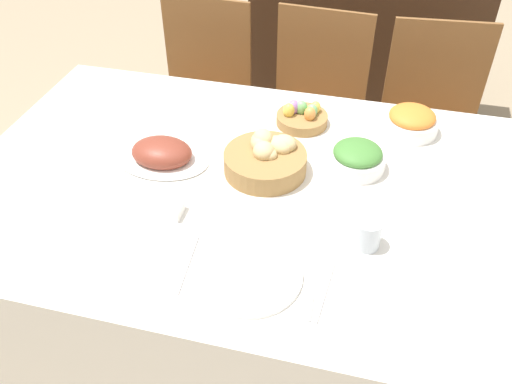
{
  "coord_description": "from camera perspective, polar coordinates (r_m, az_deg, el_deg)",
  "views": [
    {
      "loc": [
        0.27,
        -1.2,
        1.77
      ],
      "look_at": [
        -0.01,
        -0.08,
        0.8
      ],
      "focal_mm": 38.0,
      "sensor_mm": 36.0,
      "label": 1
    }
  ],
  "objects": [
    {
      "name": "green_salad_bowl",
      "position": [
        1.66,
        10.59,
        3.59
      ],
      "size": [
        0.17,
        0.17,
        0.08
      ],
      "color": "white",
      "rests_on": "dining_table"
    },
    {
      "name": "chair_far_left",
      "position": [
        2.59,
        -5.88,
        10.19
      ],
      "size": [
        0.44,
        0.44,
        0.9
      ],
      "rotation": [
        0.0,
        0.0,
        -0.05
      ],
      "color": "brown",
      "rests_on": "ground"
    },
    {
      "name": "dining_table",
      "position": [
        1.85,
        0.83,
        -8.42
      ],
      "size": [
        1.81,
        1.12,
        0.76
      ],
      "color": "white",
      "rests_on": "ground"
    },
    {
      "name": "fork",
      "position": [
        1.37,
        -7.22,
        -7.47
      ],
      "size": [
        0.03,
        0.2,
        0.0
      ],
      "rotation": [
        0.0,
        0.0,
        0.08
      ],
      "color": "silver",
      "rests_on": "dining_table"
    },
    {
      "name": "chair_far_center",
      "position": [
        2.48,
        6.08,
        8.69
      ],
      "size": [
        0.45,
        0.45,
        0.9
      ],
      "rotation": [
        0.0,
        0.0,
        -0.07
      ],
      "color": "brown",
      "rests_on": "ground"
    },
    {
      "name": "ground_plane",
      "position": [
        2.15,
        0.73,
        -15.17
      ],
      "size": [
        12.0,
        12.0,
        0.0
      ],
      "primitive_type": "plane",
      "color": "tan"
    },
    {
      "name": "egg_basket",
      "position": [
        1.85,
        4.87,
        7.93
      ],
      "size": [
        0.17,
        0.17,
        0.08
      ],
      "color": "#9E7542",
      "rests_on": "dining_table"
    },
    {
      "name": "knife",
      "position": [
        1.31,
        5.98,
        -9.96
      ],
      "size": [
        0.03,
        0.2,
        0.0
      ],
      "rotation": [
        0.0,
        0.0,
        0.08
      ],
      "color": "silver",
      "rests_on": "dining_table"
    },
    {
      "name": "sideboard",
      "position": [
        3.22,
        11.32,
        15.57
      ],
      "size": [
        1.23,
        0.44,
        0.95
      ],
      "color": "#3D2616",
      "rests_on": "ground"
    },
    {
      "name": "bread_basket",
      "position": [
        1.62,
        1.1,
        3.61
      ],
      "size": [
        0.25,
        0.25,
        0.12
      ],
      "color": "#9E7542",
      "rests_on": "dining_table"
    },
    {
      "name": "drinking_cup",
      "position": [
        1.41,
        11.65,
        -4.29
      ],
      "size": [
        0.07,
        0.07,
        0.08
      ],
      "color": "silver",
      "rests_on": "dining_table"
    },
    {
      "name": "spoon",
      "position": [
        1.31,
        7.28,
        -10.18
      ],
      "size": [
        0.03,
        0.2,
        0.0
      ],
      "rotation": [
        0.0,
        0.0,
        -0.08
      ],
      "color": "silver",
      "rests_on": "dining_table"
    },
    {
      "name": "butter_dish",
      "position": [
        1.51,
        -9.69,
        -1.68
      ],
      "size": [
        0.11,
        0.07,
        0.03
      ],
      "color": "white",
      "rests_on": "dining_table"
    },
    {
      "name": "carrot_bowl",
      "position": [
        1.86,
        16.04,
        7.18
      ],
      "size": [
        0.18,
        0.18,
        0.09
      ],
      "color": "white",
      "rests_on": "dining_table"
    },
    {
      "name": "dinner_plate",
      "position": [
        1.33,
        -0.78,
        -8.68
      ],
      "size": [
        0.26,
        0.26,
        0.01
      ],
      "color": "white",
      "rests_on": "dining_table"
    },
    {
      "name": "ham_platter",
      "position": [
        1.69,
        -9.86,
        3.97
      ],
      "size": [
        0.29,
        0.2,
        0.08
      ],
      "color": "white",
      "rests_on": "dining_table"
    },
    {
      "name": "chair_far_right",
      "position": [
        2.48,
        17.9,
        6.81
      ],
      "size": [
        0.46,
        0.46,
        0.9
      ],
      "rotation": [
        0.0,
        0.0,
        0.09
      ],
      "color": "brown",
      "rests_on": "ground"
    }
  ]
}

